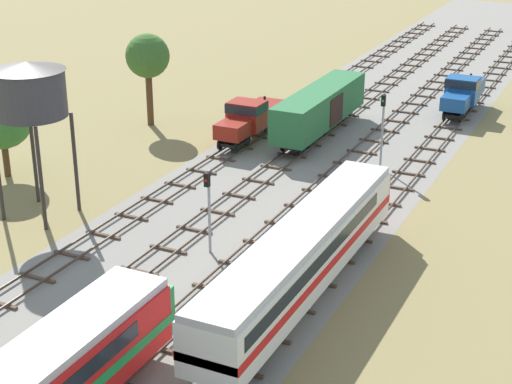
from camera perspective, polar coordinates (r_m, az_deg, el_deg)
ground_plane at (r=56.24m, az=2.45°, el=0.50°), size 480.00×480.00×0.00m
ballast_bed at (r=56.24m, az=2.45°, el=0.50°), size 17.59×176.00×0.01m
track_far_left at (r=59.82m, az=-3.16°, el=1.97°), size 2.40×126.00×0.29m
track_left at (r=57.90m, az=0.79°, el=1.31°), size 2.40×126.00×0.29m
track_centre_left at (r=56.28m, az=4.97°, el=0.60°), size 2.40×126.00×0.29m
track_centre at (r=54.98m, az=9.38°, el=-0.15°), size 2.40×126.00×0.29m
diesel_railcar_centre_near at (r=40.63m, az=3.25°, el=-4.34°), size 2.96×20.50×3.80m
shunter_loco_far_left_mid at (r=64.58m, az=-0.48°, el=5.28°), size 2.74×8.46×3.10m
freight_boxcar_left_midfar at (r=66.00m, az=4.51°, el=5.98°), size 2.87×14.00×3.60m
shunter_loco_centre_far at (r=74.30m, az=14.32°, el=6.83°), size 2.74×8.46×3.10m
water_tower at (r=50.60m, az=-15.63°, el=6.86°), size 4.61×4.61×9.83m
signal_post_nearest at (r=45.31m, az=-3.35°, el=-0.62°), size 0.28×0.47×5.01m
signal_post_near at (r=58.92m, az=8.87°, el=4.92°), size 0.28×0.47×5.61m
lineside_tree_0 at (r=59.14m, az=-17.44°, el=4.97°), size 4.37×4.37×6.49m
lineside_tree_4 at (r=68.45m, az=-7.61°, el=9.37°), size 3.66×3.66×7.77m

